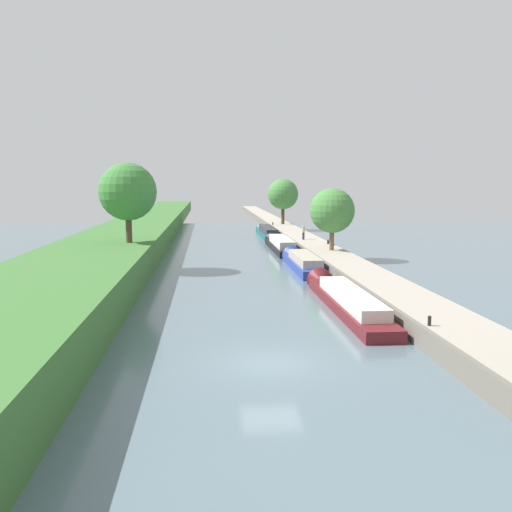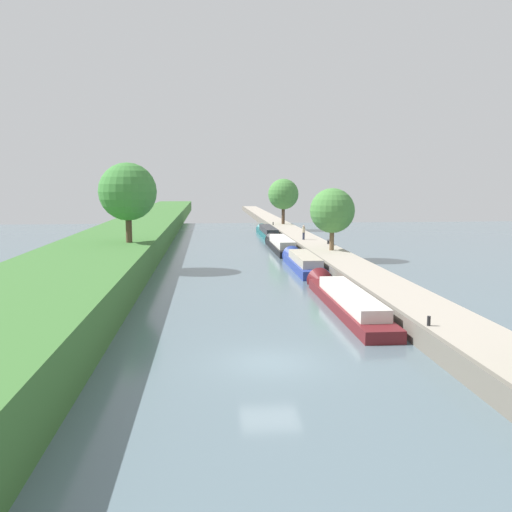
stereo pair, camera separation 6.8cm
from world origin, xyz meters
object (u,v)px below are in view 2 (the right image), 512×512
(mooring_bollard_near, at_px, (429,321))
(narrowboat_teal, at_px, (267,232))
(mooring_bollard_far, at_px, (273,224))
(park_bench, at_px, (330,241))
(narrowboat_blue, at_px, (302,262))
(narrowboat_maroon, at_px, (344,299))
(narrowboat_black, at_px, (280,244))
(person_walking, at_px, (304,232))

(mooring_bollard_near, bearing_deg, narrowboat_teal, 91.88)
(narrowboat_teal, distance_m, mooring_bollard_near, 52.42)
(narrowboat_teal, relative_size, mooring_bollard_near, 35.93)
(mooring_bollard_far, bearing_deg, park_bench, -84.00)
(mooring_bollard_near, bearing_deg, park_bench, 85.02)
(narrowboat_blue, xyz_separation_m, narrowboat_teal, (0.07, 28.96, 0.02))
(narrowboat_maroon, distance_m, narrowboat_black, 28.88)
(narrowboat_maroon, bearing_deg, narrowboat_black, 90.19)
(narrowboat_blue, distance_m, person_walking, 14.97)
(narrowboat_black, distance_m, mooring_bollard_far, 22.94)
(narrowboat_blue, distance_m, narrowboat_teal, 28.96)
(mooring_bollard_far, xyz_separation_m, park_bench, (2.86, -27.18, 0.12))
(narrowboat_blue, height_order, mooring_bollard_far, mooring_bollard_far)
(person_walking, bearing_deg, park_bench, -69.73)
(narrowboat_black, bearing_deg, narrowboat_blue, -89.47)
(narrowboat_blue, distance_m, mooring_bollard_near, 23.51)
(narrowboat_maroon, xyz_separation_m, narrowboat_black, (-0.09, 28.88, 0.06))
(narrowboat_blue, xyz_separation_m, park_bench, (4.65, 9.40, 0.78))
(mooring_bollard_near, height_order, mooring_bollard_far, same)
(person_walking, relative_size, park_bench, 1.11)
(narrowboat_teal, height_order, mooring_bollard_near, mooring_bollard_near)
(narrowboat_blue, relative_size, park_bench, 8.18)
(narrowboat_maroon, relative_size, mooring_bollard_near, 34.16)
(narrowboat_blue, height_order, narrowboat_teal, narrowboat_teal)
(mooring_bollard_near, bearing_deg, mooring_bollard_far, 90.00)
(narrowboat_maroon, xyz_separation_m, mooring_bollard_near, (1.82, -8.28, 0.70))
(park_bench, bearing_deg, mooring_bollard_near, -94.98)
(narrowboat_blue, distance_m, park_bench, 10.52)
(narrowboat_teal, bearing_deg, narrowboat_blue, -90.13)
(narrowboat_blue, bearing_deg, person_walking, 79.56)
(narrowboat_blue, height_order, person_walking, person_walking)
(narrowboat_blue, xyz_separation_m, mooring_bollard_far, (1.79, 36.58, 0.66))
(narrowboat_blue, bearing_deg, narrowboat_black, 90.53)
(narrowboat_black, relative_size, narrowboat_teal, 0.92)
(narrowboat_maroon, bearing_deg, mooring_bollard_far, 87.98)
(narrowboat_black, relative_size, park_bench, 9.92)
(narrowboat_maroon, height_order, person_walking, person_walking)
(narrowboat_maroon, relative_size, mooring_bollard_far, 34.16)
(narrowboat_maroon, height_order, narrowboat_blue, narrowboat_blue)
(narrowboat_black, distance_m, mooring_bollard_near, 37.21)
(mooring_bollard_near, height_order, park_bench, park_bench)
(mooring_bollard_far, bearing_deg, narrowboat_maroon, -92.02)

